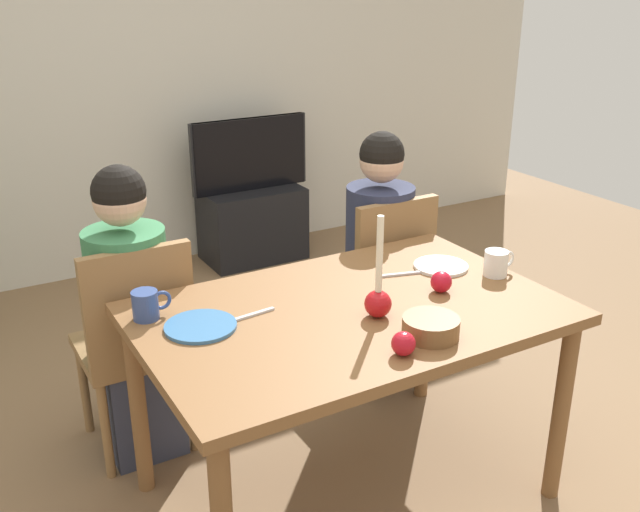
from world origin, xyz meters
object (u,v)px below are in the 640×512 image
chair_left (136,337)px  person_left_child (132,320)px  apple_by_left_plate (441,282)px  mug_right (497,263)px  apple_near_candle (403,344)px  dining_table (349,331)px  chair_right (382,278)px  plate_left (201,326)px  tv_stand (252,224)px  bowl_walnuts (431,327)px  candle_centerpiece (378,297)px  person_right_child (378,264)px  tv (250,154)px  plate_right (441,266)px  mug_left (146,305)px

chair_left → person_left_child: bearing=90.0°
apple_by_left_plate → mug_right: bearing=3.4°
apple_near_candle → dining_table: bearing=84.9°
chair_right → plate_left: bearing=-154.7°
tv_stand → bowl_walnuts: (-0.58, -2.59, 0.54)m
chair_left → chair_right: same height
candle_centerpiece → apple_near_candle: candle_centerpiece is taller
mug_right → apple_near_candle: size_ratio=1.81×
person_left_child → candle_centerpiece: (0.61, -0.73, 0.25)m
person_right_child → apple_near_candle: (-0.59, -0.98, 0.22)m
tv → plate_left: tv is taller
chair_right → bowl_walnuts: chair_right is taller
person_left_child → bowl_walnuts: person_left_child is taller
dining_table → plate_left: size_ratio=6.10×
plate_left → apple_near_candle: bearing=-45.3°
plate_right → apple_near_candle: (-0.52, -0.47, 0.03)m
person_right_child → plate_right: size_ratio=5.70×
chair_left → mug_left: bearing=-96.8°
apple_near_candle → apple_by_left_plate: apple_by_left_plate is taller
person_right_child → mug_left: size_ratio=9.01×
apple_near_candle → apple_by_left_plate: 0.48m
chair_left → tv_stand: size_ratio=1.41×
tv → apple_near_candle: bearing=-105.3°
chair_right → mug_left: size_ratio=6.92×
chair_right → candle_centerpiece: candle_centerpiece is taller
chair_right → plate_right: chair_right is taller
person_right_child → apple_by_left_plate: 0.75m
mug_left → apple_near_candle: (0.58, -0.61, -0.01)m
dining_table → mug_right: mug_right is taller
person_left_child → bowl_walnuts: 1.17m
bowl_walnuts → apple_by_left_plate: (0.24, 0.25, 0.01)m
plate_right → dining_table: bearing=-165.2°
apple_by_left_plate → bowl_walnuts: bearing=-134.1°
plate_right → apple_near_candle: 0.70m
tv_stand → candle_centerpiece: (-0.65, -2.39, 0.58)m
person_right_child → plate_right: person_right_child is taller
dining_table → apple_near_candle: 0.36m
chair_right → person_left_child: bearing=178.3°
chair_left → candle_centerpiece: 0.98m
plate_right → chair_left: bearing=155.7°
person_right_child → mug_left: (-1.17, -0.37, 0.23)m
mug_left → mug_right: (1.23, -0.29, -0.00)m
bowl_walnuts → dining_table: bearing=110.9°
tv_stand → apple_by_left_plate: 2.43m
plate_left → person_right_child: bearing=26.7°
dining_table → candle_centerpiece: candle_centerpiece is taller
chair_left → bowl_walnuts: (0.68, -0.90, 0.27)m
chair_right → apple_near_candle: chair_right is taller
dining_table → tv_stand: size_ratio=2.19×
plate_right → candle_centerpiece: bearing=-153.1°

